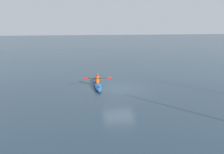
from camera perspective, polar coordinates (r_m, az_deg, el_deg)
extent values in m
plane|color=#283D4C|center=(18.43, 1.78, -2.96)|extent=(160.00, 160.00, 0.00)
ellipsoid|color=#1959A5|center=(19.23, -3.79, -1.81)|extent=(0.61, 4.48, 0.30)
torus|color=black|center=(19.26, -3.81, -1.39)|extent=(0.53, 0.53, 0.04)
cylinder|color=black|center=(17.91, -3.44, -2.53)|extent=(0.18, 0.18, 0.02)
cylinder|color=#E04C14|center=(19.07, -3.80, -0.59)|extent=(0.35, 0.35, 0.58)
sphere|color=brown|center=(18.97, -3.82, 0.57)|extent=(0.21, 0.21, 0.21)
cylinder|color=black|center=(18.84, -3.75, -0.34)|extent=(1.98, 0.04, 0.03)
ellipsoid|color=red|center=(18.94, -0.77, -0.24)|extent=(0.40, 0.04, 0.17)
ellipsoid|color=red|center=(18.79, -6.76, -0.45)|extent=(0.40, 0.04, 0.17)
cylinder|color=brown|center=(18.99, -2.95, -0.38)|extent=(0.27, 0.22, 0.34)
cylinder|color=brown|center=(18.95, -4.61, -0.43)|extent=(0.27, 0.22, 0.34)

